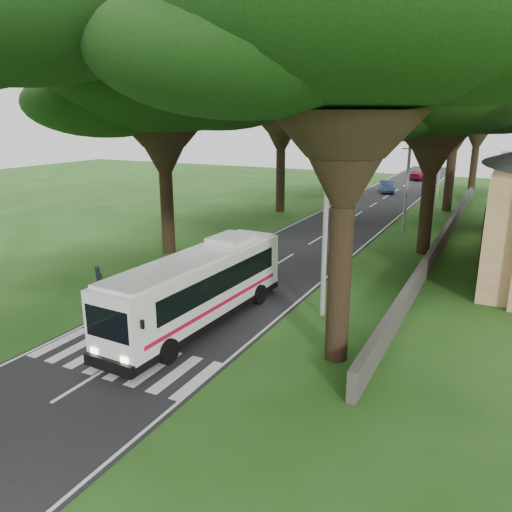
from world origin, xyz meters
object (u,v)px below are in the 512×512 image
Objects in this scene: pole_far at (440,162)px; distant_car_b at (387,186)px; distant_car_c at (420,175)px; coach_bus at (199,287)px; pedestrian at (99,281)px; pole_near at (325,231)px; pole_mid at (407,182)px.

distant_car_b is at bearing 163.10° from pole_far.
coach_bus is at bearing 102.68° from distant_car_c.
pedestrian is (-6.99, 0.83, -1.00)m from coach_bus.
distant_car_b is 2.85× the size of pedestrian.
pole_far is 0.70× the size of coach_bus.
pedestrian is at bearing 175.65° from coach_bus.
pole_far reaches higher than pedestrian.
pole_far is 5.04× the size of pedestrian.
pedestrian is (-6.99, -59.93, 0.05)m from distant_car_c.
distant_car_c is at bearing -19.08° from pedestrian.
pole_near is 42.52m from distant_car_b.
pole_far is (0.00, 20.00, 0.00)m from pole_mid.
pole_near is 1.77× the size of distant_car_b.
coach_bus is at bearing -105.46° from distant_car_b.
pole_near is 1.63× the size of distant_car_c.
pole_near reaches higher than distant_car_b.
pedestrian is (-11.69, -2.71, -3.39)m from pole_near.
coach_bus is 60.77m from distant_car_c.
distant_car_c is (-4.70, 57.22, -3.44)m from pole_near.
distant_car_c is at bearing 97.20° from pole_mid.
distant_car_b is at bearing -19.32° from pedestrian.
coach_bus is 45.49m from distant_car_b.
pole_near is at bearing 39.36° from coach_bus.
pedestrian is at bearing -166.97° from pole_near.
pole_near is 20.00m from pole_mid.
pole_mid is 23.05m from distant_car_b.
pole_far reaches higher than distant_car_c.
pole_near and pole_far have the same top height.
distant_car_c is 3.09× the size of pedestrian.
distant_car_b is (-6.30, 1.91, -3.40)m from pole_far.
pole_mid is 5.04× the size of pedestrian.
pole_far is at bearing 90.00° from pole_mid.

